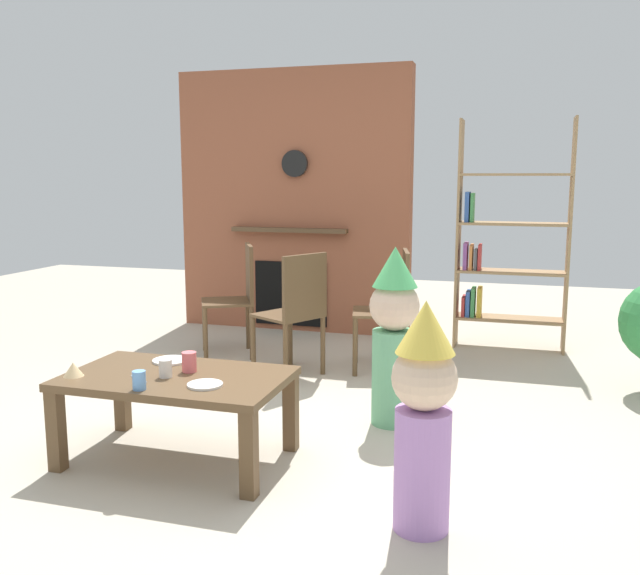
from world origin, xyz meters
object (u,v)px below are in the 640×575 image
object	(u,v)px
child_in_pink	(394,332)
dining_chair_left	(238,293)
paper_plate_front	(205,385)
paper_cup_near_left	(139,380)
paper_plate_rear	(171,361)
child_with_cone_hat	(424,411)
birthday_cake_slice	(73,369)
coffee_table	(177,388)
dining_chair_right	(393,303)
dining_chair_middle	(296,307)
bookshelf	(503,247)
paper_cup_near_right	(165,368)
paper_cup_center	(189,362)

from	to	relation	value
child_in_pink	dining_chair_left	size ratio (longest dim) A/B	1.16
dining_chair_left	paper_plate_front	bearing A→B (deg)	82.05
child_in_pink	paper_cup_near_left	bearing A→B (deg)	6.66
paper_plate_rear	child_in_pink	distance (m)	1.27
child_with_cone_hat	paper_plate_front	bearing A→B (deg)	3.55
paper_plate_front	birthday_cake_slice	bearing A→B (deg)	-176.51
coffee_table	dining_chair_right	distance (m)	2.07
paper_plate_front	dining_chair_right	world-z (taller)	dining_chair_right
paper_plate_front	dining_chair_middle	distance (m)	1.69
paper_plate_rear	child_with_cone_hat	xyz separation A→B (m)	(1.44, -0.55, 0.05)
birthday_cake_slice	dining_chair_right	bearing A→B (deg)	59.87
coffee_table	dining_chair_left	bearing A→B (deg)	104.81
paper_cup_near_left	child_with_cone_hat	distance (m)	1.34
child_in_pink	paper_plate_rear	bearing A→B (deg)	-11.71
dining_chair_right	dining_chair_middle	bearing A→B (deg)	17.52
coffee_table	dining_chair_middle	world-z (taller)	dining_chair_middle
child_in_pink	paper_plate_front	bearing A→B (deg)	11.62
bookshelf	dining_chair_left	size ratio (longest dim) A/B	2.11
child_in_pink	dining_chair_middle	bearing A→B (deg)	-81.93
paper_cup_near_right	dining_chair_right	distance (m)	2.12
paper_cup_near_left	paper_plate_rear	distance (m)	0.49
child_with_cone_hat	child_in_pink	bearing A→B (deg)	-59.18
paper_plate_front	dining_chair_right	bearing A→B (deg)	75.86
coffee_table	dining_chair_right	xyz separation A→B (m)	(0.74, 1.93, 0.13)
paper_cup_center	dining_chair_left	size ratio (longest dim) A/B	0.11
coffee_table	paper_plate_rear	distance (m)	0.27
bookshelf	paper_cup_center	size ratio (longest dim) A/B	18.57
paper_plate_front	child_in_pink	world-z (taller)	child_in_pink
coffee_table	paper_plate_front	world-z (taller)	paper_plate_front
birthday_cake_slice	dining_chair_middle	size ratio (longest dim) A/B	0.11
paper_cup_near_left	child_with_cone_hat	world-z (taller)	child_with_cone_hat
paper_cup_center	child_in_pink	world-z (taller)	child_in_pink
birthday_cake_slice	child_in_pink	world-z (taller)	child_in_pink
paper_cup_near_left	paper_cup_near_right	distance (m)	0.22
bookshelf	dining_chair_right	size ratio (longest dim) A/B	2.11
paper_plate_rear	dining_chair_middle	size ratio (longest dim) A/B	0.21
paper_cup_near_left	dining_chair_middle	world-z (taller)	dining_chair_middle
paper_cup_near_right	paper_plate_front	distance (m)	0.27
paper_cup_center	child_in_pink	bearing A→B (deg)	39.72
paper_cup_near_left	paper_cup_near_right	bearing A→B (deg)	85.47
coffee_table	paper_plate_front	bearing A→B (deg)	-29.95
paper_cup_near_right	paper_cup_center	size ratio (longest dim) A/B	0.88
coffee_table	child_with_cone_hat	distance (m)	1.34
paper_plate_rear	paper_cup_center	bearing A→B (deg)	-37.62
child_with_cone_hat	dining_chair_right	bearing A→B (deg)	-61.62
paper_cup_near_left	paper_cup_near_right	world-z (taller)	same
paper_plate_rear	dining_chair_left	world-z (taller)	dining_chair_left
child_in_pink	dining_chair_middle	size ratio (longest dim) A/B	1.16
bookshelf	dining_chair_middle	size ratio (longest dim) A/B	2.11
bookshelf	dining_chair_left	xyz separation A→B (m)	(-2.02, -0.86, -0.34)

